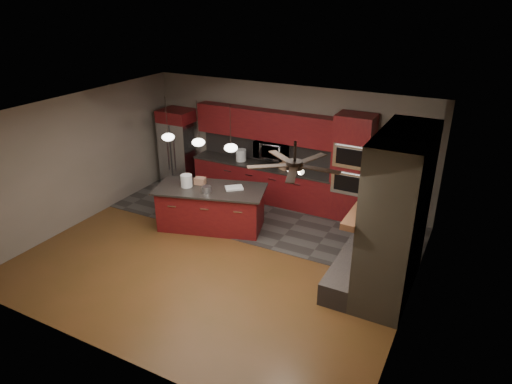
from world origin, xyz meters
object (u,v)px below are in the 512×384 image
Objects in this scene: microwave at (271,149)px; white_bucket at (186,181)px; kitchen_island at (211,208)px; paint_can at (206,189)px; cardboard_box at (200,181)px; oven_tower at (352,168)px; paint_tray at (234,188)px; counter_bucket at (241,155)px; counter_box at (284,165)px; refrigerator at (179,147)px.

microwave reaches higher than white_bucket.
white_bucket is at bearing -178.97° from kitchen_island.
paint_can is 0.46m from cardboard_box.
oven_tower is at bearing 19.33° from cardboard_box.
oven_tower is at bearing -1.66° from microwave.
paint_tray is at bearing -91.87° from microwave.
oven_tower is 8.35× the size of counter_bucket.
cardboard_box is 0.99× the size of counter_box.
counter_box is (0.45, 1.56, 0.08)m from paint_tray.
counter_box is (1.22, 1.68, 0.02)m from cardboard_box.
paint_can reaches higher than paint_tray.
oven_tower is at bearing -1.67° from paint_tray.
white_bucket is 1.39× the size of paint_can.
microwave is at bearing 77.30° from paint_can.
counter_box is at bearing 54.16° from white_bucket.
paint_can is at bearing -174.57° from paint_tray.
counter_bucket is 1.19m from counter_box.
paint_tray is 1.59× the size of cardboard_box.
counter_box is at bearing 34.00° from paint_tray.
paint_tray is (-2.03, -1.60, -0.25)m from oven_tower.
cardboard_box is at bearing 147.13° from kitchen_island.
counter_box is at bearing 41.80° from cardboard_box.
cardboard_box is at bearing -101.07° from counter_box.
refrigerator is at bearing -179.07° from oven_tower.
paint_can is (0.05, -0.21, 0.52)m from kitchen_island.
microwave is 2.57× the size of counter_bucket.
counter_bucket is at bearing 179.85° from oven_tower.
refrigerator is 1.80m from counter_bucket.
counter_bucket is (-2.77, 0.01, -0.15)m from oven_tower.
cardboard_box is at bearing -43.10° from refrigerator.
paint_can is 2.16m from counter_box.
kitchen_island is at bearing 164.96° from paint_tray.
microwave is at bearing 57.94° from kitchen_island.
oven_tower is 12.68× the size of paint_can.
microwave is 2.04× the size of paint_tray.
paint_tray is 1.57× the size of counter_box.
microwave is 0.83m from counter_bucket.
kitchen_island is at bearing -81.36° from counter_bucket.
paint_can is at bearing -42.59° from refrigerator.
paint_can is 0.66× the size of counter_bucket.
refrigerator is 2.88m from paint_can.
kitchen_island is at bearing -105.34° from microwave.
kitchen_island is 0.78m from white_bucket.
counter_bucket is (0.21, 1.98, -0.01)m from white_bucket.
microwave reaches higher than paint_tray.
oven_tower is 10.52× the size of cardboard_box.
microwave is 2.61m from refrigerator.
white_bucket is at bearing -50.03° from refrigerator.
refrigerator is 7.56× the size of white_bucket.
counter_bucket is (-0.74, 1.61, 0.10)m from paint_tray.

